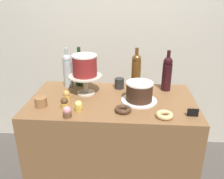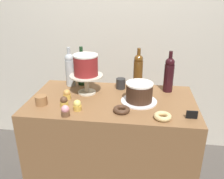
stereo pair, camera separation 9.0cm
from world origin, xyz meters
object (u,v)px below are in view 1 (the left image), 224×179
at_px(wine_bottle_green, 80,69).
at_px(wine_bottle_clear, 68,70).
at_px(wine_bottle_dark_red, 167,73).
at_px(cupcake_lemon, 79,106).
at_px(donut_chocolate, 123,109).
at_px(cupcake_caramel, 66,95).
at_px(price_sign_chalkboard, 193,113).
at_px(cupcake_strawberry, 67,112).
at_px(donut_glazed, 164,115).
at_px(wine_bottle_amber, 136,70).
at_px(cupcake_chocolate, 65,103).
at_px(cake_stand_pedestal, 85,81).
at_px(cookie_stack, 41,102).
at_px(chocolate_round_cake, 139,91).
at_px(coffee_cup_ceramic, 119,83).
at_px(white_layer_cake, 85,65).

bearing_deg(wine_bottle_green, wine_bottle_clear, -158.67).
distance_m(wine_bottle_dark_red, cupcake_lemon, 0.76).
relative_size(wine_bottle_clear, donut_chocolate, 2.91).
bearing_deg(cupcake_caramel, price_sign_chalkboard, -11.98).
xyz_separation_m(cupcake_strawberry, price_sign_chalkboard, (0.80, 0.07, -0.01)).
distance_m(cupcake_strawberry, price_sign_chalkboard, 0.80).
height_order(wine_bottle_dark_red, donut_glazed, wine_bottle_dark_red).
relative_size(wine_bottle_amber, wine_bottle_dark_red, 1.00).
bearing_deg(donut_chocolate, cupcake_chocolate, 175.66).
bearing_deg(donut_glazed, wine_bottle_green, 141.28).
bearing_deg(donut_glazed, wine_bottle_dark_red, 81.66).
height_order(cupcake_caramel, price_sign_chalkboard, cupcake_caramel).
height_order(cake_stand_pedestal, wine_bottle_amber, wine_bottle_amber).
xyz_separation_m(wine_bottle_amber, cookie_stack, (-0.66, -0.43, -0.11)).
distance_m(cake_stand_pedestal, chocolate_round_cake, 0.42).
xyz_separation_m(cupcake_lemon, coffee_cup_ceramic, (0.25, 0.42, 0.01)).
bearing_deg(coffee_cup_ceramic, donut_glazed, -56.16).
xyz_separation_m(wine_bottle_clear, wine_bottle_dark_red, (0.80, -0.02, 0.00)).
bearing_deg(cupcake_strawberry, coffee_cup_ceramic, 58.65).
relative_size(cupcake_strawberry, cupcake_caramel, 1.00).
distance_m(cupcake_chocolate, price_sign_chalkboard, 0.85).
height_order(cake_stand_pedestal, wine_bottle_dark_red, wine_bottle_dark_red).
relative_size(wine_bottle_dark_red, wine_bottle_green, 1.00).
xyz_separation_m(cake_stand_pedestal, coffee_cup_ceramic, (0.25, 0.13, -0.06)).
distance_m(wine_bottle_clear, donut_chocolate, 0.64).
bearing_deg(chocolate_round_cake, cupcake_caramel, -178.35).
bearing_deg(donut_glazed, cake_stand_pedestal, 149.29).
xyz_separation_m(donut_glazed, price_sign_chalkboard, (0.18, 0.03, 0.01)).
bearing_deg(wine_bottle_amber, cake_stand_pedestal, -154.53).
bearing_deg(donut_glazed, cookie_stack, 173.64).
relative_size(wine_bottle_amber, cupcake_chocolate, 4.38).
height_order(white_layer_cake, cupcake_caramel, white_layer_cake).
height_order(cupcake_strawberry, cookie_stack, cupcake_strawberry).
bearing_deg(price_sign_chalkboard, wine_bottle_dark_red, 105.01).
distance_m(wine_bottle_green, cupcake_caramel, 0.33).
relative_size(white_layer_cake, chocolate_round_cake, 0.97).
bearing_deg(cookie_stack, cupcake_caramel, 37.82).
distance_m(cake_stand_pedestal, wine_bottle_clear, 0.23).
relative_size(wine_bottle_amber, cupcake_caramel, 4.38).
height_order(cupcake_lemon, cupcake_strawberry, same).
relative_size(cupcake_caramel, price_sign_chalkboard, 1.06).
bearing_deg(donut_glazed, coffee_cup_ceramic, 123.84).
relative_size(cupcake_lemon, cupcake_strawberry, 1.00).
bearing_deg(wine_bottle_clear, cupcake_strawberry, -77.24).
xyz_separation_m(white_layer_cake, chocolate_round_cake, (0.41, -0.11, -0.15)).
distance_m(cupcake_lemon, price_sign_chalkboard, 0.74).
distance_m(wine_bottle_clear, cupcake_caramel, 0.29).
distance_m(cake_stand_pedestal, wine_bottle_dark_red, 0.64).
height_order(wine_bottle_green, cupcake_caramel, wine_bottle_green).
xyz_separation_m(white_layer_cake, cookie_stack, (-0.27, -0.24, -0.20)).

